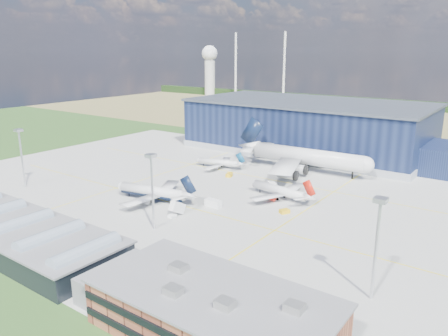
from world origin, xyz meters
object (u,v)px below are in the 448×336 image
Objects in this scene: hangar at (312,129)px; airstair at (177,210)px; light_mast_center at (152,179)px; car_b at (212,290)px; airliner_navy at (152,186)px; gse_van_c at (326,325)px; ops_building at (213,313)px; gse_tug_c at (229,175)px; gse_van_a at (213,203)px; gse_van_b at (272,185)px; airliner_widebody at (308,148)px; airliner_regional at (218,159)px; light_mast_west at (21,149)px; gse_tug_b at (284,211)px; light_mast_east at (378,232)px; car_a at (169,273)px; airliner_red at (279,186)px.

hangar is 113.01m from airstair.
light_mast_center reaches higher than car_b.
airliner_navy reaches higher than gse_van_c.
ops_building is 12.81× the size of gse_tug_c.
gse_van_a is (2.88, 25.54, -14.15)m from light_mast_center.
gse_van_b is at bearing 22.32° from car_b.
gse_van_a is 1.10× the size of airstair.
gse_van_a reaches higher than gse_van_b.
airliner_regional is (-35.34, -17.54, -6.58)m from airliner_widebody.
light_mast_west is (-62.81, -124.80, 3.82)m from hangar.
gse_tug_b is at bearing 56.14° from gse_van_c.
airliner_regional is 121.00m from gse_van_c.
gse_van_b is 44.01m from airstair.
light_mast_east is at bearing -58.46° from airliner_widebody.
light_mast_center is 57.58m from gse_van_b.
ops_building is 14.53× the size of gse_tug_b.
car_b is (10.03, -52.24, -0.14)m from gse_tug_b.
ops_building reaches higher than gse_tug_c.
car_b is (12.80, 0.00, -0.13)m from car_a.
light_mast_east is 4.93× the size of gse_van_c.
airliner_regional is at bearing 66.97° from gse_van_c.
light_mast_east is 21.76m from gse_van_c.
light_mast_center is 32.59m from car_a.
gse_van_c is at bearing 135.02° from airliner_red.
airliner_widebody is (-7.53, 38.63, 5.86)m from airliner_red.
ops_building is at bearing -14.62° from light_mast_west.
gse_van_c is at bearing 146.22° from airliner_navy.
gse_van_b is at bearing -77.00° from hangar.
light_mast_center is 85.64m from airliner_widebody.
light_mast_east is 85.87m from airliner_navy.
light_mast_center is 1.00× the size of light_mast_east.
airliner_red reaches higher than car_a.
light_mast_center is 4.93× the size of gse_van_c.
gse_van_a is 47.89m from car_a.
gse_tug_c is (-23.07, -26.44, -9.77)m from airliner_widebody.
light_mast_west reaches higher than airliner_red.
gse_tug_b is at bearing 106.83° from ops_building.
gse_van_a is at bearing 75.26° from gse_van_c.
airliner_widebody is at bearing -69.57° from airliner_red.
airliner_red is 7.27× the size of car_a.
airstair reaches higher than car_a.
light_mast_center is 27.59m from airliner_navy.
ops_building is 63.13m from airstair.
ops_building is 15.82m from car_b.
car_b is (18.82, -64.37, -4.15)m from airliner_red.
airliner_widebody is (-55.74, 85.00, -4.87)m from light_mast_east.
light_mast_center is 73.23m from airliner_regional.
hangar is 43.08m from airliner_widebody.
gse_van_c is (16.47, 14.00, -3.67)m from ops_building.
car_b is at bearing 128.05° from ops_building.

